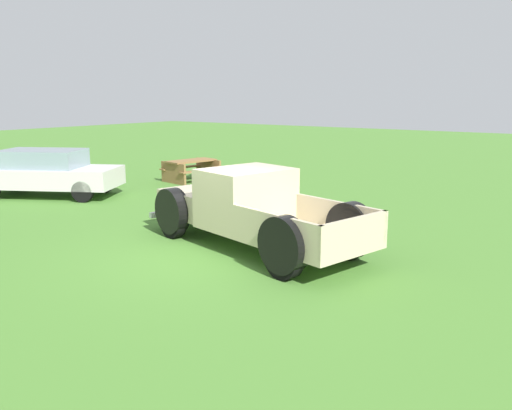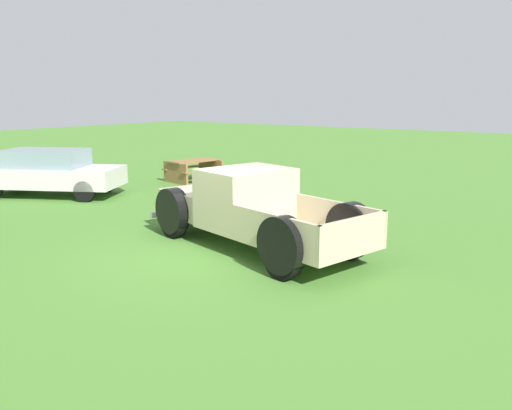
% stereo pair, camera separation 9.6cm
% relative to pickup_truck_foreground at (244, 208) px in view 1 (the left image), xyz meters
% --- Properties ---
extents(ground_plane, '(80.00, 80.00, 0.00)m').
position_rel_pickup_truck_foreground_xyz_m(ground_plane, '(-0.86, 0.16, -0.77)').
color(ground_plane, '#477A2D').
extents(pickup_truck_foreground, '(3.13, 5.57, 1.61)m').
position_rel_pickup_truck_foreground_xyz_m(pickup_truck_foreground, '(0.00, 0.00, 0.00)').
color(pickup_truck_foreground, '#C6B793').
rests_on(pickup_truck_foreground, ground_plane).
extents(sedan_distant_a, '(3.64, 4.67, 1.45)m').
position_rel_pickup_truck_foreground_xyz_m(sedan_distant_a, '(0.77, 8.24, -0.01)').
color(sedan_distant_a, silver).
rests_on(sedan_distant_a, ground_plane).
extents(picnic_table, '(2.05, 1.79, 0.78)m').
position_rel_pickup_truck_foreground_xyz_m(picnic_table, '(5.57, 6.55, -0.28)').
color(picnic_table, olive).
rests_on(picnic_table, ground_plane).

